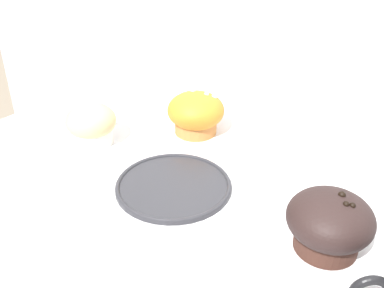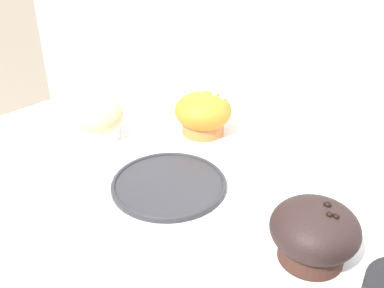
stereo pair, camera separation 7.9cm
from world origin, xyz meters
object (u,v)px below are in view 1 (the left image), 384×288
muffin_back_right (196,113)px  serving_plate (173,185)px  muffin_front_center (329,223)px  muffin_back_left (91,124)px

muffin_back_right → serving_plate: 0.20m
muffin_front_center → muffin_back_left: (-0.48, 0.00, -0.00)m
muffin_front_center → serving_plate: size_ratio=0.61×
muffin_back_left → muffin_back_right: 0.21m
muffin_back_right → muffin_back_left: bearing=-130.2°
serving_plate → muffin_back_right: bearing=116.3°
muffin_back_right → muffin_front_center: bearing=-24.6°
muffin_back_left → muffin_front_center: bearing=-0.2°
muffin_front_center → muffin_back_left: 0.48m
muffin_back_left → muffin_back_right: (0.13, 0.16, 0.00)m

